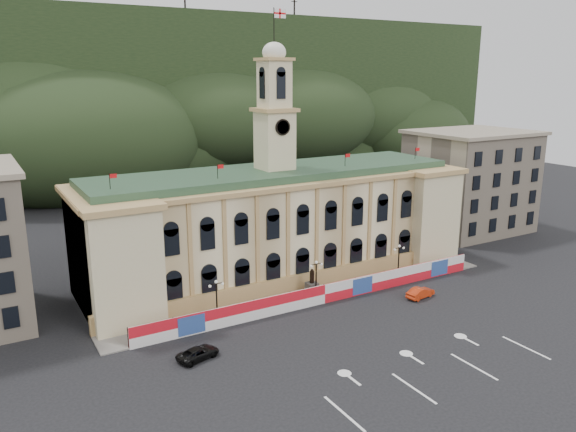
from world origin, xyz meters
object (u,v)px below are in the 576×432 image
lamp_center (316,276)px  black_suv (198,353)px  statue (312,287)px  red_sedan (420,293)px

lamp_center → black_suv: lamp_center is taller
statue → lamp_center: size_ratio=0.72×
lamp_center → black_suv: size_ratio=1.04×
lamp_center → red_sedan: bearing=-29.8°
statue → black_suv: bearing=-156.2°
statue → lamp_center: 2.14m
red_sedan → black_suv: 31.30m
lamp_center → statue: bearing=90.0°
statue → black_suv: size_ratio=0.75×
statue → black_suv: (-19.36, -8.55, -0.55)m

